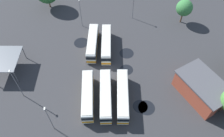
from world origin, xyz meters
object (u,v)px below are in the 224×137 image
bus_row0_slot1 (106,96)px  tree_northeast (184,8)px  bus_row1_slot2 (93,43)px  lamp_post_near_entrance (49,118)px  lamp_post_mid_lot (16,83)px  bus_row0_slot2 (88,95)px  lamp_post_far_corner (133,7)px  bus_row0_slot0 (123,96)px  lamp_post_by_building (81,12)px  depot_building (202,89)px  maintenance_shelter (4,59)px  bus_row1_slot1 (106,44)px

bus_row0_slot1 → tree_northeast: size_ratio=1.69×
bus_row1_slot2 → lamp_post_near_entrance: lamp_post_near_entrance is taller
lamp_post_mid_lot → bus_row0_slot2: bearing=-103.3°
lamp_post_far_corner → lamp_post_near_entrance: lamp_post_near_entrance is taller
bus_row0_slot0 → lamp_post_by_building: lamp_post_by_building is taller
bus_row0_slot1 → depot_building: (-1.98, -21.86, 0.66)m
tree_northeast → maintenance_shelter: bearing=102.8°
lamp_post_near_entrance → tree_northeast: bearing=-52.7°
tree_northeast → lamp_post_mid_lot: bearing=113.6°
depot_building → tree_northeast: (26.22, -5.04, 2.59)m
bus_row0_slot2 → maintenance_shelter: bearing=57.7°
bus_row1_slot2 → lamp_post_by_building: 10.58m
bus_row1_slot1 → depot_building: size_ratio=0.92×
lamp_post_far_corner → maintenance_shelter: bearing=113.5°
lamp_post_mid_lot → maintenance_shelter: bearing=26.2°
bus_row0_slot2 → lamp_post_by_building: (26.41, -0.50, 3.10)m
bus_row0_slot0 → lamp_post_mid_lot: lamp_post_mid_lot is taller
bus_row0_slot0 → lamp_post_far_corner: (28.96, -8.66, 2.37)m
bus_row0_slot1 → bus_row1_slot1: (16.25, -2.47, -0.00)m
bus_row1_slot2 → lamp_post_far_corner: bearing=-50.7°
bus_row0_slot1 → bus_row0_slot2: same height
maintenance_shelter → lamp_post_far_corner: lamp_post_far_corner is taller
depot_building → bus_row1_slot1: bearing=46.8°
lamp_post_mid_lot → tree_northeast: lamp_post_mid_lot is taller
bus_row1_slot1 → maintenance_shelter: bearing=97.5°
bus_row1_slot2 → depot_building: (-19.21, -23.03, 0.66)m
lamp_post_far_corner → bus_row1_slot1: bearing=140.6°
depot_building → lamp_post_near_entrance: bearing=95.4°
bus_row0_slot1 → bus_row1_slot1: 16.44m
bus_row0_slot1 → bus_row1_slot1: same height
bus_row1_slot2 → lamp_post_near_entrance: bearing=154.6°
bus_row0_slot1 → maintenance_shelter: (12.85, 23.24, 2.24)m
bus_row0_slot0 → bus_row1_slot1: same height
bus_row1_slot1 → depot_building: 26.62m
bus_row1_slot2 → lamp_post_by_building: size_ratio=1.36×
tree_northeast → bus_row0_slot2: bearing=127.4°
bus_row0_slot0 → tree_northeast: size_ratio=1.70×
bus_row0_slot1 → bus_row1_slot1: size_ratio=1.01×
depot_building → lamp_post_by_building: size_ratio=1.50×
lamp_post_mid_lot → lamp_post_near_entrance: bearing=-142.7°
bus_row0_slot0 → tree_northeast: tree_northeast is taller
bus_row0_slot0 → bus_row0_slot2: same height
bus_row1_slot1 → bus_row1_slot2: same height
bus_row1_slot2 → lamp_post_mid_lot: lamp_post_mid_lot is taller
bus_row1_slot1 → lamp_post_mid_lot: bearing=119.3°
bus_row1_slot1 → maintenance_shelter: size_ratio=1.34×
bus_row1_slot1 → tree_northeast: bearing=-71.9°
lamp_post_by_building → lamp_post_near_entrance: 33.32m
bus_row0_slot0 → bus_row0_slot1: (0.57, 3.78, -0.00)m
maintenance_shelter → lamp_post_near_entrance: lamp_post_near_entrance is taller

